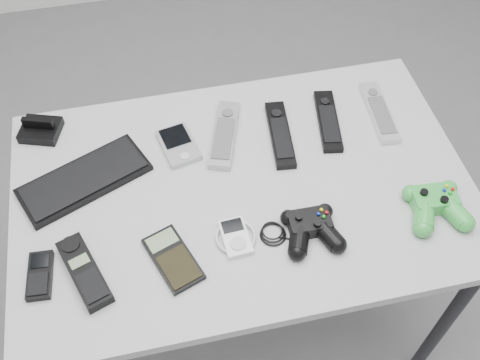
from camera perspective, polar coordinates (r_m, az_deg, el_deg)
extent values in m
plane|color=slate|center=(1.94, 1.77, -10.90)|extent=(3.50, 3.50, 0.00)
cube|color=#959597|center=(1.30, 0.30, -0.98)|extent=(1.05, 0.67, 0.03)
cylinder|color=black|center=(1.61, 20.00, -13.61)|extent=(0.03, 0.03, 0.67)
cylinder|color=black|center=(1.77, -17.15, -2.92)|extent=(0.03, 0.03, 0.67)
cylinder|color=black|center=(1.86, 12.77, 2.24)|extent=(0.03, 0.03, 0.67)
cube|color=black|center=(1.34, -15.54, 0.10)|extent=(0.32, 0.23, 0.02)
cube|color=black|center=(1.46, -19.72, 5.14)|extent=(0.11, 0.11, 0.05)
cube|color=#A1A1A8|center=(1.37, -6.27, 3.58)|extent=(0.10, 0.13, 0.02)
cube|color=#A1A1A8|center=(1.38, -1.59, 4.69)|extent=(0.12, 0.22, 0.02)
cube|color=black|center=(1.38, 4.10, 4.69)|extent=(0.07, 0.21, 0.02)
cube|color=black|center=(1.43, 8.93, 6.00)|extent=(0.08, 0.21, 0.02)
cube|color=silver|center=(1.47, 13.96, 6.77)|extent=(0.06, 0.21, 0.02)
cube|color=black|center=(1.23, -19.67, -9.09)|extent=(0.06, 0.11, 0.02)
cube|color=black|center=(1.20, -15.54, -8.93)|extent=(0.11, 0.18, 0.03)
cube|color=black|center=(1.19, -6.82, -7.93)|extent=(0.12, 0.17, 0.01)
cube|color=silver|center=(1.21, -0.46, -5.81)|extent=(0.09, 0.10, 0.02)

